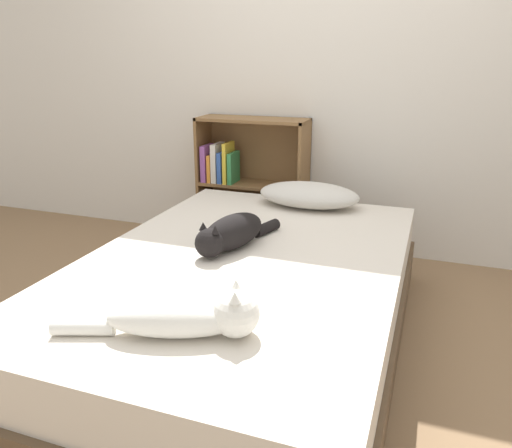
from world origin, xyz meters
TOP-DOWN VIEW (x-y plane):
  - ground_plane at (0.00, 0.00)m, footprint 8.00×8.00m
  - wall_back at (0.00, 1.37)m, footprint 8.00×0.06m
  - bed at (0.00, 0.00)m, footprint 1.34×2.03m
  - pillow at (0.08, 0.82)m, footprint 0.57×0.32m
  - cat_light at (0.08, -0.64)m, footprint 0.62×0.29m
  - cat_dark at (-0.09, 0.06)m, footprint 0.25×0.53m
  - bookshelf at (-0.44, 1.23)m, footprint 0.72×0.26m

SIDE VIEW (x-z plane):
  - ground_plane at x=0.00m, z-range 0.00..0.00m
  - bed at x=0.00m, z-range 0.00..0.43m
  - bookshelf at x=-0.44m, z-range 0.02..0.89m
  - cat_light at x=0.08m, z-range 0.41..0.58m
  - pillow at x=0.08m, z-range 0.44..0.57m
  - cat_dark at x=-0.09m, z-range 0.43..0.59m
  - wall_back at x=0.00m, z-range 0.00..2.50m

